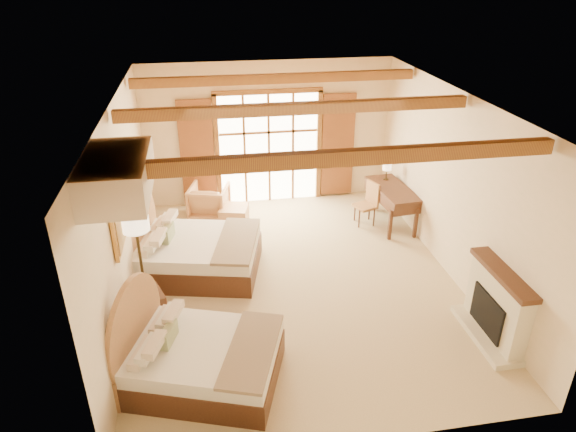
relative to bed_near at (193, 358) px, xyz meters
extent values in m
plane|color=#CAB389|center=(1.79, 2.16, -0.39)|extent=(7.00, 7.00, 0.00)
plane|color=beige|center=(1.79, 5.66, 1.21)|extent=(5.50, 0.00, 5.50)
plane|color=beige|center=(-0.96, 2.16, 1.21)|extent=(0.00, 7.00, 7.00)
plane|color=beige|center=(4.54, 2.16, 1.21)|extent=(0.00, 7.00, 7.00)
plane|color=#A86330|center=(1.79, 2.16, 2.81)|extent=(7.00, 7.00, 0.00)
cube|color=white|center=(1.79, 5.62, 0.86)|extent=(2.20, 0.02, 2.50)
cube|color=brown|center=(0.19, 5.59, 0.86)|extent=(0.75, 0.06, 2.40)
cube|color=brown|center=(3.39, 5.59, 0.86)|extent=(0.75, 0.06, 2.40)
cube|color=beige|center=(4.41, 0.16, 0.16)|extent=(0.25, 1.30, 1.10)
cube|color=black|center=(4.34, 0.16, 0.06)|extent=(0.18, 0.80, 0.60)
cube|color=beige|center=(4.32, 0.16, -0.34)|extent=(0.45, 1.40, 0.10)
cube|color=#4F301D|center=(4.40, 0.16, 0.73)|extent=(0.30, 1.40, 0.08)
cube|color=gold|center=(-0.92, 1.41, 1.36)|extent=(0.05, 0.95, 0.75)
cube|color=#BA953F|center=(-0.89, 1.41, 1.36)|extent=(0.02, 0.82, 0.62)
cube|color=beige|center=(-0.61, 0.16, 2.56)|extent=(0.70, 1.40, 0.45)
cube|color=#4F301D|center=(0.14, 0.00, -0.20)|extent=(2.30, 2.01, 0.38)
cube|color=white|center=(0.14, 0.00, 0.09)|extent=(2.26, 1.97, 0.21)
cube|color=#8A7759|center=(0.80, 0.00, 0.21)|extent=(1.03, 1.60, 0.05)
cube|color=gray|center=(-0.31, 0.00, 0.31)|extent=(0.23, 0.41, 0.23)
cube|color=#4F301D|center=(0.09, 2.74, -0.18)|extent=(2.45, 2.06, 0.42)
cube|color=white|center=(0.09, 2.74, 0.14)|extent=(2.40, 2.01, 0.23)
cube|color=#8A7759|center=(0.82, 2.74, 0.27)|extent=(1.00, 1.75, 0.05)
cube|color=gray|center=(-0.40, 2.74, 0.38)|extent=(0.22, 0.45, 0.25)
cube|color=#4F301D|center=(-0.69, 1.25, -0.08)|extent=(0.65, 0.65, 0.61)
cylinder|color=#312714|center=(-0.71, 1.52, -0.37)|extent=(0.27, 0.27, 0.03)
cylinder|color=#312714|center=(-0.71, 1.52, 0.45)|extent=(0.04, 0.04, 1.62)
cylinder|color=#FFE4B3|center=(-0.71, 1.52, 1.34)|extent=(0.40, 0.40, 0.33)
imported|color=tan|center=(0.37, 4.91, -0.01)|extent=(0.99, 1.01, 0.75)
cube|color=#BF764E|center=(0.87, 4.46, -0.18)|extent=(0.69, 0.69, 0.42)
cube|color=#4F301D|center=(4.18, 4.00, 0.40)|extent=(0.79, 1.57, 0.05)
cube|color=#4F301D|center=(4.18, 4.00, 0.26)|extent=(0.76, 1.52, 0.24)
cube|color=#AE7E42|center=(3.62, 4.06, 0.02)|extent=(0.52, 0.52, 0.05)
cube|color=#AE7E42|center=(3.80, 4.06, 0.29)|extent=(0.18, 0.40, 0.50)
cylinder|color=#312714|center=(4.19, 4.46, 0.44)|extent=(0.11, 0.11, 0.02)
cylinder|color=#312714|center=(4.19, 4.46, 0.57)|extent=(0.02, 0.02, 0.26)
cylinder|color=#FFE4B3|center=(4.19, 4.46, 0.73)|extent=(0.19, 0.19, 0.15)
camera|label=1|loc=(0.37, -5.35, 4.70)|focal=32.00mm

